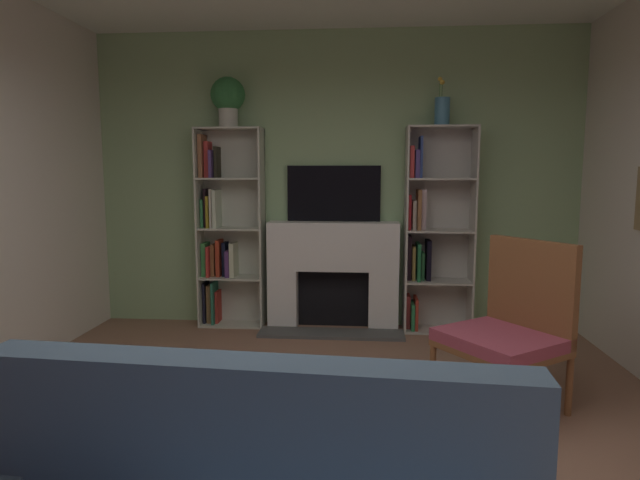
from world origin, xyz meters
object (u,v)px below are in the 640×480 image
coffee_table (277,451)px  fireplace (333,272)px  armchair (511,325)px  bookshelf_right (430,233)px  potted_plant (228,98)px  bookshelf_left (225,232)px  tv (334,193)px  vase_with_flowers (442,111)px

coffee_table → fireplace: bearing=88.9°
fireplace → armchair: (1.27, -1.69, -0.02)m
bookshelf_right → potted_plant: bearing=-179.0°
fireplace → armchair: bearing=-53.2°
fireplace → potted_plant: bearing=-178.7°
bookshelf_left → coffee_table: bookshelf_left is taller
bookshelf_left → coffee_table: bearing=-71.6°
tv → coffee_table: tv is taller
fireplace → armchair: armchair is taller
potted_plant → fireplace: bearing=1.3°
tv → bookshelf_left: size_ratio=0.47×
armchair → fireplace: bearing=126.8°
tv → armchair: size_ratio=0.84×
tv → potted_plant: size_ratio=1.92×
tv → vase_with_flowers: size_ratio=2.05×
fireplace → tv: 0.77m
tv → vase_with_flowers: (1.01, -0.12, 0.77)m
potted_plant → armchair: size_ratio=0.44×
vase_with_flowers → potted_plant: bearing=180.0°
coffee_table → bookshelf_right: bearing=72.1°
bookshelf_left → armchair: size_ratio=1.79×
bookshelf_left → vase_with_flowers: (2.10, -0.05, 1.16)m
bookshelf_right → potted_plant: (-1.95, -0.03, 1.29)m
potted_plant → vase_with_flowers: bearing=-0.0°
fireplace → vase_with_flowers: size_ratio=3.09×
tv → vase_with_flowers: 1.28m
vase_with_flowers → coffee_table: bearing=-109.4°
vase_with_flowers → tv: bearing=173.2°
bookshelf_left → tv: bearing=3.6°
vase_with_flowers → coffee_table: vase_with_flowers is taller
vase_with_flowers → armchair: bearing=-81.4°
bookshelf_right → bookshelf_left: bearing=179.5°
bookshelf_right → vase_with_flowers: size_ratio=4.39×
fireplace → bookshelf_left: bookshelf_left is taller
potted_plant → coffee_table: size_ratio=0.67×
bookshelf_left → vase_with_flowers: vase_with_flowers is taller
fireplace → vase_with_flowers: vase_with_flowers is taller
vase_with_flowers → bookshelf_right: bearing=155.9°
tv → armchair: (1.27, -1.79, -0.79)m
bookshelf_right → potted_plant: potted_plant is taller
bookshelf_right → coffee_table: size_ratio=2.77×
armchair → coffee_table: bearing=-133.9°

